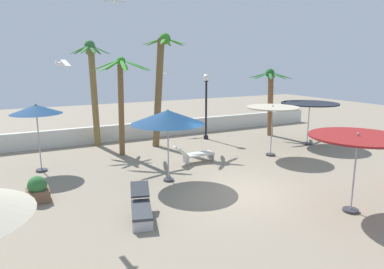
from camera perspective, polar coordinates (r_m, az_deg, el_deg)
ground_plane at (r=12.31m, az=7.55°, el=-9.35°), size 56.00×56.00×0.00m
boundary_wall at (r=20.71m, az=-8.23°, el=0.69°), size 25.20×0.30×0.92m
patio_umbrella_0 at (r=19.66m, az=18.89°, el=4.62°), size 3.03×3.03×2.42m
patio_umbrella_1 at (r=12.68m, az=-4.04°, el=2.87°), size 2.74×2.74×2.76m
patio_umbrella_3 at (r=11.08m, az=25.73°, el=-0.83°), size 2.76×2.76×2.44m
patio_umbrella_4 at (r=16.74m, az=13.20°, el=4.00°), size 2.47×2.47×2.47m
patio_umbrella_5 at (r=15.16m, az=-24.39°, el=3.71°), size 2.02×2.02×2.83m
palm_tree_0 at (r=21.41m, az=12.81°, el=6.75°), size 2.63×2.63×4.08m
palm_tree_1 at (r=16.70m, az=-11.64°, el=6.93°), size 2.75×2.83×4.69m
palm_tree_2 at (r=18.33m, az=-5.29°, el=9.15°), size 2.38×2.14×5.92m
palm_tree_3 at (r=18.91m, az=-16.06°, el=8.34°), size 2.12×2.12×5.55m
lamp_post_0 at (r=19.95m, az=2.36°, el=6.00°), size 0.39×0.39×3.76m
lounge_chair_0 at (r=15.51m, az=0.32°, el=-3.22°), size 1.89×0.59×0.84m
lounge_chair_1 at (r=10.25m, az=-8.44°, el=-11.40°), size 1.05×1.92×0.82m
seagull_0 at (r=10.19m, az=-20.66°, el=10.94°), size 0.38×1.21×0.19m
seagull_1 at (r=16.21m, az=-12.79°, el=20.72°), size 0.96×0.38×0.14m
seagull_2 at (r=22.41m, az=-4.31°, el=9.99°), size 0.93×0.39×0.14m
planter at (r=12.33m, az=-24.18°, el=-8.39°), size 0.70×0.70×0.85m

